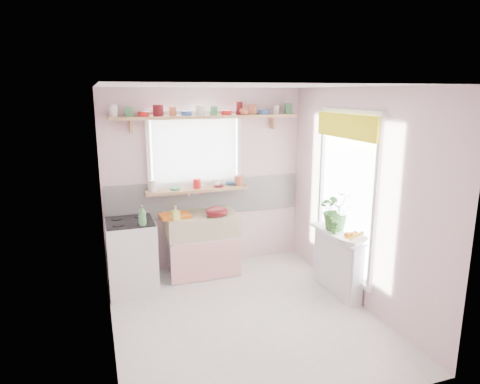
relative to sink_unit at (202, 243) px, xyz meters
name	(u,v)px	position (x,y,z in m)	size (l,w,h in m)	color
room	(270,178)	(0.81, -0.43, 0.94)	(3.20, 3.20, 3.20)	silver
sink_unit	(202,243)	(0.00, 0.00, 0.00)	(0.95, 0.65, 1.11)	white
cooker	(132,256)	(-0.95, -0.24, 0.03)	(0.58, 0.58, 0.93)	white
radiator_ledge	(337,262)	(1.45, -1.09, -0.03)	(0.22, 0.95, 0.78)	white
windowsill	(197,190)	(0.00, 0.19, 0.71)	(1.40, 0.22, 0.04)	tan
pine_shelf	(207,117)	(0.15, 0.18, 1.69)	(2.52, 0.24, 0.04)	tan
shelf_crockery	(207,111)	(0.15, 0.18, 1.76)	(2.47, 0.11, 0.12)	silver
sill_crockery	(197,184)	(0.00, 0.19, 0.78)	(1.35, 0.11, 0.12)	silver
dish_tray	(175,216)	(-0.36, -0.04, 0.44)	(0.38, 0.29, 0.04)	orange
colander	(217,212)	(0.16, -0.19, 0.49)	(0.30, 0.30, 0.13)	#5B0F13
jade_plant	(337,210)	(1.48, -0.97, 0.60)	(0.46, 0.40, 0.51)	#376729
fruit_bowl	(352,241)	(1.37, -1.49, 0.38)	(0.33, 0.33, 0.08)	white
herb_pot	(334,225)	(1.36, -1.12, 0.46)	(0.12, 0.08, 0.23)	#376528
soap_bottle_sink	(176,213)	(-0.38, -0.19, 0.51)	(0.08, 0.09, 0.19)	#C9DA61
sill_cup	(215,183)	(0.26, 0.20, 0.78)	(0.12, 0.12, 0.09)	silver
sill_bowl	(231,183)	(0.51, 0.25, 0.76)	(0.17, 0.17, 0.05)	#325FA4
shelf_vase	(244,110)	(0.65, 0.12, 1.78)	(0.13, 0.13, 0.13)	#AD5335
cooker_bottle	(142,215)	(-0.82, -0.46, 0.61)	(0.09, 0.09, 0.24)	#478E50
fruit	(352,235)	(1.37, -1.49, 0.45)	(0.20, 0.14, 0.10)	orange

